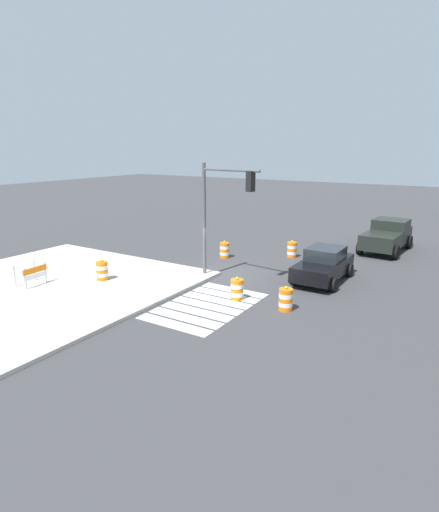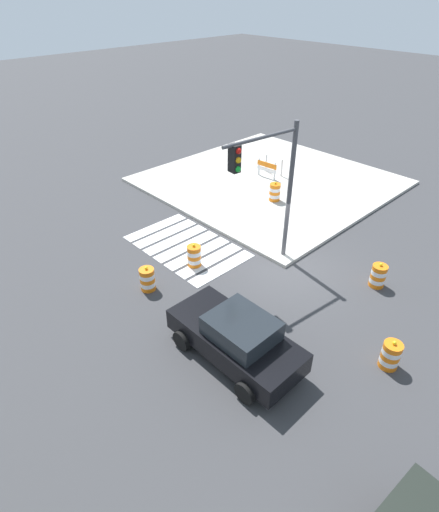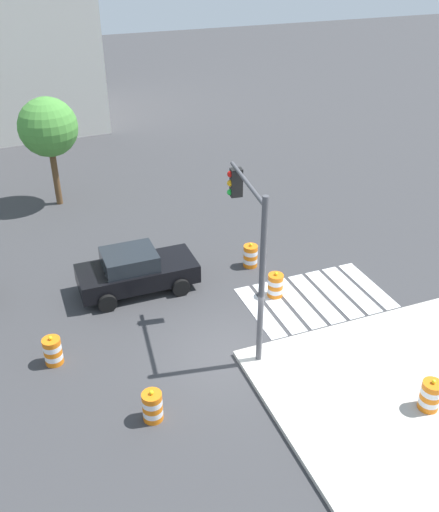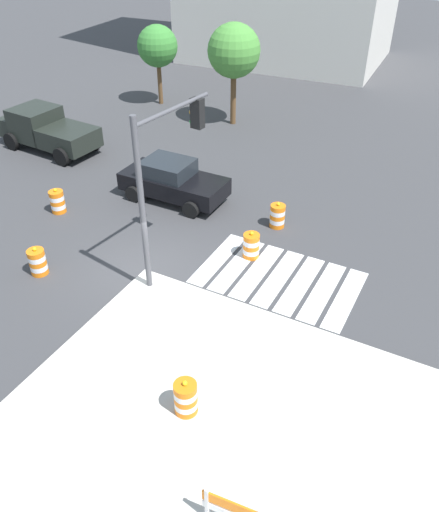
# 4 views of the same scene
# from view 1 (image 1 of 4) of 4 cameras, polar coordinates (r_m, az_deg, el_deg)

# --- Properties ---
(ground_plane) EXTENTS (120.00, 120.00, 0.00)m
(ground_plane) POSITION_cam_1_polar(r_m,az_deg,el_deg) (21.55, 0.19, -2.57)
(ground_plane) COLOR #38383A
(sidewalk_corner) EXTENTS (12.00, 12.00, 0.15)m
(sidewalk_corner) POSITION_cam_1_polar(r_m,az_deg,el_deg) (21.34, -22.63, -3.70)
(sidewalk_corner) COLOR #BCB7AD
(sidewalk_corner) RESTS_ON ground
(crosswalk_stripes) EXTENTS (5.10, 3.20, 0.02)m
(crosswalk_stripes) POSITION_cam_1_polar(r_m,az_deg,el_deg) (17.45, -1.71, -6.77)
(crosswalk_stripes) COLOR silver
(crosswalk_stripes) RESTS_ON ground
(sports_car) EXTENTS (4.30, 2.15, 1.63)m
(sports_car) POSITION_cam_1_polar(r_m,az_deg,el_deg) (21.08, 13.99, -1.11)
(sports_car) COLOR black
(sports_car) RESTS_ON ground
(pickup_truck) EXTENTS (5.27, 2.62, 1.92)m
(pickup_truck) POSITION_cam_1_polar(r_m,az_deg,el_deg) (28.46, 21.92, 2.62)
(pickup_truck) COLOR black
(pickup_truck) RESTS_ON ground
(traffic_barrel_near_corner) EXTENTS (0.56, 0.56, 1.02)m
(traffic_barrel_near_corner) POSITION_cam_1_polar(r_m,az_deg,el_deg) (25.26, 9.83, 0.86)
(traffic_barrel_near_corner) COLOR orange
(traffic_barrel_near_corner) RESTS_ON ground
(traffic_barrel_crosswalk_end) EXTENTS (0.56, 0.56, 1.02)m
(traffic_barrel_crosswalk_end) POSITION_cam_1_polar(r_m,az_deg,el_deg) (17.07, 8.99, -5.86)
(traffic_barrel_crosswalk_end) COLOR orange
(traffic_barrel_crosswalk_end) RESTS_ON ground
(traffic_barrel_median_near) EXTENTS (0.56, 0.56, 1.02)m
(traffic_barrel_median_near) POSITION_cam_1_polar(r_m,az_deg,el_deg) (24.78, 0.69, 0.81)
(traffic_barrel_median_near) COLOR orange
(traffic_barrel_median_near) RESTS_ON ground
(traffic_barrel_median_far) EXTENTS (0.56, 0.56, 1.02)m
(traffic_barrel_median_far) POSITION_cam_1_polar(r_m,az_deg,el_deg) (18.01, 2.40, -4.57)
(traffic_barrel_median_far) COLOR orange
(traffic_barrel_median_far) RESTS_ON ground
(traffic_barrel_on_sidewalk) EXTENTS (0.56, 0.56, 1.02)m
(traffic_barrel_on_sidewalk) POSITION_cam_1_polar(r_m,az_deg,el_deg) (20.93, -15.68, -1.93)
(traffic_barrel_on_sidewalk) COLOR orange
(traffic_barrel_on_sidewalk) RESTS_ON sidewalk_corner
(construction_barricade) EXTENTS (1.30, 0.88, 1.00)m
(construction_barricade) POSITION_cam_1_polar(r_m,az_deg,el_deg) (21.20, -24.07, -2.15)
(construction_barricade) COLOR silver
(construction_barricade) RESTS_ON sidewalk_corner
(traffic_light_pole) EXTENTS (0.60, 3.28, 5.50)m
(traffic_light_pole) POSITION_cam_1_polar(r_m,az_deg,el_deg) (19.85, 0.42, 7.50)
(traffic_light_pole) COLOR #4C4C51
(traffic_light_pole) RESTS_ON sidewalk_corner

